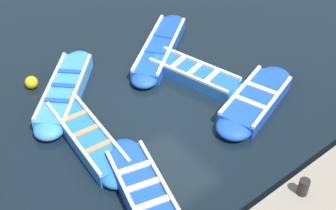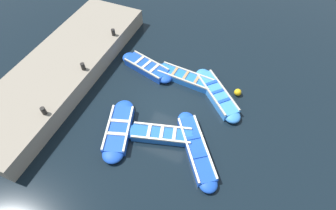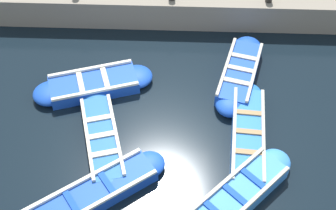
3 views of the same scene
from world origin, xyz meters
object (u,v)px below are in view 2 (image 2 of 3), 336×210
buoy_orange_near (238,92)px  bollard_north (44,111)px  boat_inner_gap (185,78)px  boat_drifting (147,67)px  bollard_mid_north (83,66)px  boat_alongside (119,129)px  boat_end_of_row (162,135)px  boat_outer_right (196,149)px  boat_broadside (217,94)px  bollard_mid_south (113,32)px

buoy_orange_near → bollard_north: bearing=-145.4°
boat_inner_gap → boat_drifting: boat_drifting is taller
bollard_north → bollard_mid_north: 2.85m
bollard_mid_north → boat_alongside: bearing=-34.5°
boat_end_of_row → boat_outer_right: bearing=-2.1°
boat_broadside → buoy_orange_near: boat_broadside is taller
boat_broadside → bollard_north: size_ratio=8.77×
boat_broadside → boat_end_of_row: (-1.53, -3.09, -0.02)m
boat_drifting → boat_inner_gap: bearing=1.8°
boat_inner_gap → bollard_mid_south: bearing=169.3°
boat_inner_gap → boat_broadside: size_ratio=1.18×
boat_inner_gap → bollard_mid_north: size_ratio=10.39×
boat_end_of_row → bollard_mid_north: 5.05m
boat_drifting → bollard_mid_north: (-2.36, -1.94, 0.89)m
boat_outer_right → buoy_orange_near: bearing=76.7°
bollard_mid_south → boat_outer_right: bearing=-35.2°
boat_inner_gap → bollard_north: size_ratio=10.39×
bollard_mid_south → bollard_mid_north: bearing=-90.0°
boat_broadside → boat_alongside: bearing=-133.2°
bollard_north → boat_drifting: bearing=63.8°
boat_outer_right → bollard_mid_north: bollard_mid_north is taller
boat_alongside → bollard_mid_south: 5.72m
bollard_north → buoy_orange_near: size_ratio=1.01×
boat_broadside → bollard_north: bearing=-144.7°
bollard_north → buoy_orange_near: 8.74m
boat_inner_gap → boat_end_of_row: size_ratio=1.09×
bollard_mid_south → buoy_orange_near: bollard_mid_south is taller
boat_end_of_row → bollard_north: bollard_north is taller
buoy_orange_near → bollard_mid_north: bearing=-163.8°
boat_inner_gap → boat_outer_right: 4.01m
buoy_orange_near → bollard_mid_south: bearing=173.8°
bollard_mid_north → bollard_north: bearing=-90.0°
boat_drifting → boat_end_of_row: size_ratio=0.98×
boat_inner_gap → bollard_mid_north: (-4.49, -2.00, 0.91)m
boat_inner_gap → boat_alongside: 4.30m
boat_broadside → boat_drifting: boat_drifting is taller
boat_inner_gap → boat_outer_right: boat_inner_gap is taller
boat_inner_gap → boat_drifting: size_ratio=1.11×
bollard_mid_south → boat_end_of_row: bearing=-42.8°
boat_alongside → boat_outer_right: boat_alongside is taller
boat_broadside → boat_end_of_row: size_ratio=0.92×
boat_drifting → bollard_north: size_ratio=9.34×
bollard_mid_south → boat_drifting: bearing=-21.2°
boat_alongside → boat_outer_right: bearing=7.0°
boat_inner_gap → bollard_mid_north: bollard_mid_north is taller
boat_broadside → boat_drifting: size_ratio=0.94×
boat_inner_gap → bollard_mid_south: 4.66m
boat_inner_gap → buoy_orange_near: 2.67m
boat_alongside → bollard_mid_north: (-2.91, 2.00, 0.91)m
boat_outer_right → buoy_orange_near: (0.86, 3.66, 0.01)m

